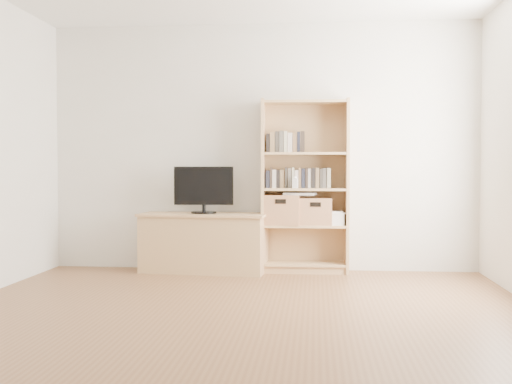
# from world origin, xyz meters

# --- Properties ---
(floor) EXTENTS (4.50, 5.00, 0.01)m
(floor) POSITION_xyz_m (0.00, 0.00, 0.00)
(floor) COLOR brown
(floor) RESTS_ON ground
(back_wall) EXTENTS (4.50, 0.02, 2.60)m
(back_wall) POSITION_xyz_m (0.00, 2.50, 1.30)
(back_wall) COLOR silver
(back_wall) RESTS_ON floor
(front_wall) EXTENTS (4.50, 0.02, 2.60)m
(front_wall) POSITION_xyz_m (0.00, -2.50, 1.30)
(front_wall) COLOR silver
(front_wall) RESTS_ON floor
(tv_stand) EXTENTS (1.31, 0.60, 0.58)m
(tv_stand) POSITION_xyz_m (-0.59, 2.26, 0.29)
(tv_stand) COLOR tan
(tv_stand) RESTS_ON floor
(bookshelf) EXTENTS (0.90, 0.34, 1.79)m
(bookshelf) POSITION_xyz_m (0.45, 2.34, 0.89)
(bookshelf) COLOR tan
(bookshelf) RESTS_ON floor
(television) EXTENTS (0.61, 0.09, 0.48)m
(television) POSITION_xyz_m (-0.59, 2.26, 0.85)
(television) COLOR black
(television) RESTS_ON tv_stand
(books_row_mid) EXTENTS (0.83, 0.18, 0.22)m
(books_row_mid) POSITION_xyz_m (0.45, 2.36, 0.98)
(books_row_mid) COLOR black
(books_row_mid) RESTS_ON bookshelf
(books_row_upper) EXTENTS (0.37, 0.16, 0.19)m
(books_row_upper) POSITION_xyz_m (0.25, 2.36, 1.33)
(books_row_upper) COLOR black
(books_row_upper) RESTS_ON bookshelf
(baby_monitor) EXTENTS (0.06, 0.04, 0.10)m
(baby_monitor) POSITION_xyz_m (0.36, 2.24, 0.92)
(baby_monitor) COLOR white
(baby_monitor) RESTS_ON bookshelf
(basket_left) EXTENTS (0.38, 0.31, 0.31)m
(basket_left) POSITION_xyz_m (0.21, 2.33, 0.65)
(basket_left) COLOR #A56C4A
(basket_left) RESTS_ON bookshelf
(basket_right) EXTENTS (0.34, 0.28, 0.28)m
(basket_right) POSITION_xyz_m (0.56, 2.34, 0.63)
(basket_right) COLOR #A56C4A
(basket_right) RESTS_ON bookshelf
(laptop) EXTENTS (0.35, 0.27, 0.02)m
(laptop) POSITION_xyz_m (0.41, 2.32, 0.81)
(laptop) COLOR white
(laptop) RESTS_ON basket_left
(magazine_stack) EXTENTS (0.19, 0.26, 0.12)m
(magazine_stack) POSITION_xyz_m (0.76, 2.34, 0.56)
(magazine_stack) COLOR silver
(magazine_stack) RESTS_ON bookshelf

